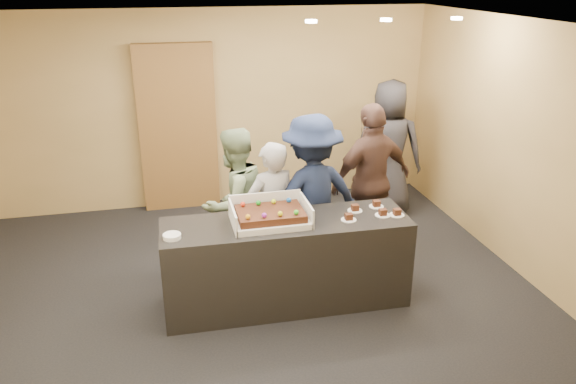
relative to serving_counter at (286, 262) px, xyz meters
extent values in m
plane|color=black|center=(-0.35, 0.36, -0.45)|extent=(6.00, 6.00, 0.00)
plane|color=silver|center=(-0.35, 0.36, 2.25)|extent=(6.00, 6.00, 0.00)
cube|color=#9C824B|center=(-0.35, 2.86, 0.90)|extent=(6.00, 0.04, 2.70)
cube|color=#9C824B|center=(-0.35, -2.14, 0.90)|extent=(6.00, 0.04, 2.70)
cube|color=#9C824B|center=(2.65, 0.36, 0.90)|extent=(0.04, 5.00, 2.70)
cube|color=black|center=(0.00, 0.00, 0.00)|extent=(2.41, 0.75, 0.90)
cube|color=brown|center=(-0.88, 2.77, 0.69)|extent=(1.03, 0.15, 2.27)
cube|color=white|center=(-0.16, 0.00, 0.48)|extent=(0.71, 0.50, 0.06)
cube|color=white|center=(-0.51, 0.00, 0.55)|extent=(0.02, 0.50, 0.19)
cube|color=white|center=(0.20, 0.00, 0.55)|extent=(0.02, 0.50, 0.19)
cube|color=white|center=(-0.16, 0.25, 0.56)|extent=(0.71, 0.02, 0.22)
cube|color=#33190B|center=(-0.16, 0.00, 0.54)|extent=(0.63, 0.43, 0.07)
sphere|color=red|center=(-0.39, 0.15, 0.60)|extent=(0.05, 0.05, 0.05)
sphere|color=#19981E|center=(-0.24, 0.15, 0.60)|extent=(0.05, 0.05, 0.05)
sphere|color=#C7DD17|center=(-0.09, 0.15, 0.60)|extent=(0.05, 0.05, 0.05)
sphere|color=blue|center=(0.06, 0.15, 0.60)|extent=(0.05, 0.05, 0.05)
sphere|color=orange|center=(-0.39, -0.15, 0.60)|extent=(0.05, 0.05, 0.05)
sphere|color=purple|center=(-0.24, -0.15, 0.60)|extent=(0.05, 0.05, 0.05)
sphere|color=#CDCF17|center=(-0.09, -0.15, 0.60)|extent=(0.05, 0.05, 0.05)
sphere|color=green|center=(0.06, -0.15, 0.60)|extent=(0.05, 0.05, 0.05)
cylinder|color=white|center=(-1.08, -0.12, 0.47)|extent=(0.16, 0.16, 0.04)
cylinder|color=white|center=(0.59, -0.11, 0.45)|extent=(0.15, 0.15, 0.01)
cube|color=#33190B|center=(0.59, -0.11, 0.49)|extent=(0.07, 0.06, 0.06)
cylinder|color=white|center=(0.73, 0.09, 0.45)|extent=(0.15, 0.15, 0.01)
cube|color=#33190B|center=(0.73, 0.09, 0.49)|extent=(0.07, 0.06, 0.06)
cylinder|color=white|center=(0.95, -0.08, 0.45)|extent=(0.15, 0.15, 0.01)
cube|color=#33190B|center=(0.95, -0.08, 0.49)|extent=(0.07, 0.06, 0.06)
cylinder|color=white|center=(0.98, 0.14, 0.45)|extent=(0.15, 0.15, 0.01)
cube|color=#33190B|center=(0.98, 0.14, 0.49)|extent=(0.07, 0.06, 0.06)
cylinder|color=white|center=(1.09, -0.11, 0.45)|extent=(0.15, 0.15, 0.01)
cube|color=#33190B|center=(1.09, -0.11, 0.49)|extent=(0.07, 0.06, 0.06)
imported|color=#9F9FA4|center=(-0.05, 0.45, 0.33)|extent=(0.66, 0.53, 1.57)
imported|color=gray|center=(-0.40, 0.74, 0.37)|extent=(1.01, 0.96, 1.65)
imported|color=#17213F|center=(0.40, 0.56, 0.44)|extent=(1.27, 0.89, 1.79)
imported|color=brown|center=(1.20, 0.86, 0.45)|extent=(1.14, 0.72, 1.80)
imported|color=#26252A|center=(1.83, 1.90, 0.47)|extent=(1.07, 0.93, 1.84)
cylinder|color=#FFEAC6|center=(0.45, 0.86, 2.22)|extent=(0.12, 0.12, 0.03)
cylinder|color=#FFEAC6|center=(1.25, 0.86, 2.22)|extent=(0.12, 0.12, 0.03)
cylinder|color=#FFEAC6|center=(2.05, 0.86, 2.22)|extent=(0.12, 0.12, 0.03)
camera|label=1|loc=(-1.09, -4.78, 2.71)|focal=35.00mm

